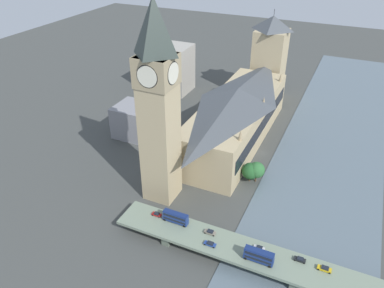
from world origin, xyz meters
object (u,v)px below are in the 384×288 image
object	(u,v)px
road_bridge	(298,270)
car_northbound_tail	(210,244)
car_northbound_lead	(259,248)
car_northbound_mid	(300,259)
double_decker_bus_rear	(259,256)
car_southbound_tail	(210,232)
car_southbound_mid	(157,214)
clock_tower	(158,103)
car_southbound_lead	(325,269)
double_decker_bus_lead	(176,217)
victoria_tower	(269,58)
parliament_hall	(237,115)

from	to	relation	value
road_bridge	car_northbound_tail	bearing A→B (deg)	5.39
car_northbound_lead	car_northbound_mid	distance (m)	14.12
road_bridge	double_decker_bus_rear	xyz separation A→B (m)	(13.16, 2.73, 3.71)
car_southbound_tail	car_southbound_mid	bearing A→B (deg)	-0.75
clock_tower	car_northbound_lead	size ratio (longest dim) A/B	21.62
road_bridge	car_southbound_lead	distance (m)	8.59
double_decker_bus_lead	car_southbound_lead	distance (m)	55.46
double_decker_bus_lead	car_northbound_tail	bearing A→B (deg)	161.80
clock_tower	car_northbound_tail	world-z (taller)	clock_tower
double_decker_bus_lead	car_southbound_tail	xyz separation A→B (m)	(-14.37, 0.08, -1.85)
victoria_tower	car_northbound_lead	bearing A→B (deg)	104.16
double_decker_bus_lead	clock_tower	bearing A→B (deg)	-49.46
car_northbound_tail	car_southbound_mid	bearing A→B (deg)	-12.73
double_decker_bus_rear	car_northbound_lead	xyz separation A→B (m)	(1.19, -5.17, -2.00)
clock_tower	car_northbound_tail	size ratio (longest dim) A/B	19.19
victoria_tower	double_decker_bus_rear	xyz separation A→B (m)	(-36.87, 146.59, -19.15)
double_decker_bus_lead	double_decker_bus_rear	bearing A→B (deg)	171.29
car_northbound_mid	car_southbound_mid	xyz separation A→B (m)	(55.72, 0.62, 0.01)
clock_tower	car_southbound_lead	world-z (taller)	clock_tower
car_northbound_tail	car_southbound_tail	world-z (taller)	car_southbound_tail
car_northbound_mid	victoria_tower	bearing A→B (deg)	-70.49
double_decker_bus_lead	car_southbound_mid	distance (m)	8.71
car_northbound_lead	car_northbound_tail	world-z (taller)	car_northbound_lead
victoria_tower	car_southbound_mid	bearing A→B (deg)	87.59
car_northbound_tail	double_decker_bus_rear	bearing A→B (deg)	-179.39
car_southbound_mid	double_decker_bus_rear	bearing A→B (deg)	172.72
road_bridge	victoria_tower	bearing A→B (deg)	-70.82
parliament_hall	car_northbound_mid	distance (m)	92.59
car_northbound_tail	victoria_tower	bearing A→B (deg)	-82.58
double_decker_bus_lead	car_southbound_mid	size ratio (longest dim) A/B	2.68
parliament_hall	car_southbound_mid	world-z (taller)	parliament_hall
double_decker_bus_rear	car_southbound_lead	distance (m)	21.89
car_northbound_lead	car_northbound_mid	size ratio (longest dim) A/B	0.98
clock_tower	double_decker_bus_rear	world-z (taller)	clock_tower
clock_tower	car_southbound_mid	xyz separation A→B (m)	(-7.55, 18.54, -38.82)
car_southbound_tail	victoria_tower	bearing A→B (deg)	-83.18
clock_tower	double_decker_bus_lead	world-z (taller)	clock_tower
car_northbound_lead	road_bridge	bearing A→B (deg)	170.36
clock_tower	road_bridge	xyz separation A→B (m)	(-63.52, 21.28, -40.49)
parliament_hall	double_decker_bus_rear	world-z (taller)	parliament_hall
victoria_tower	road_bridge	world-z (taller)	victoria_tower
clock_tower	car_southbound_lead	bearing A→B (deg)	165.44
car_southbound_mid	parliament_hall	bearing A→B (deg)	-94.39
car_southbound_mid	car_southbound_tail	bearing A→B (deg)	179.25
road_bridge	car_southbound_lead	world-z (taller)	car_southbound_lead
victoria_tower	car_southbound_tail	world-z (taller)	victoria_tower
clock_tower	car_southbound_lead	distance (m)	83.39
road_bridge	car_northbound_mid	bearing A→B (deg)	-85.67
road_bridge	car_southbound_tail	size ratio (longest dim) A/B	32.12
car_northbound_tail	clock_tower	bearing A→B (deg)	-36.59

